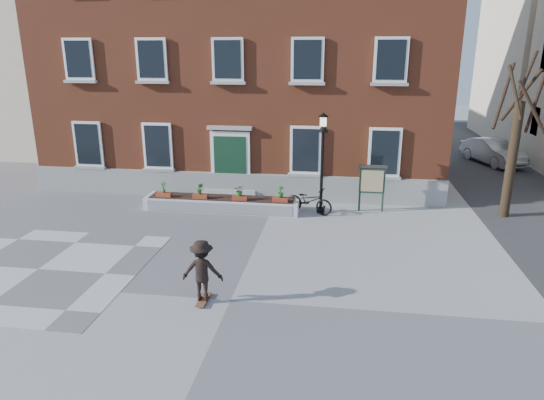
% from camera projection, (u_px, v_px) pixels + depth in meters
% --- Properties ---
extents(ground, '(100.00, 100.00, 0.00)m').
position_uv_depth(ground, '(231.00, 300.00, 12.43)').
color(ground, gray).
rests_on(ground, ground).
extents(checker_patch, '(6.00, 6.00, 0.01)m').
position_uv_depth(checker_patch, '(38.00, 269.00, 14.19)').
color(checker_patch, slate).
rests_on(checker_patch, ground).
extents(distant_building, '(10.00, 12.00, 13.00)m').
position_uv_depth(distant_building, '(29.00, 45.00, 31.88)').
color(distant_building, beige).
rests_on(distant_building, ground).
extents(bicycle, '(2.04, 1.26, 1.01)m').
position_uv_depth(bicycle, '(309.00, 201.00, 19.01)').
color(bicycle, black).
rests_on(bicycle, ground).
extents(parked_car, '(2.88, 4.53, 1.41)m').
position_uv_depth(parked_car, '(493.00, 152.00, 27.24)').
color(parked_car, '#B2B5B7').
rests_on(parked_car, ground).
extents(brick_building, '(18.40, 10.85, 12.60)m').
position_uv_depth(brick_building, '(251.00, 47.00, 24.07)').
color(brick_building, brown).
rests_on(brick_building, ground).
extents(planter_assembly, '(6.20, 1.12, 1.15)m').
position_uv_depth(planter_assembly, '(222.00, 203.00, 19.40)').
color(planter_assembly, silver).
rests_on(planter_assembly, ground).
extents(bare_tree, '(1.83, 1.83, 6.16)m').
position_uv_depth(bare_tree, '(514.00, 145.00, 17.96)').
color(bare_tree, '#312316').
rests_on(bare_tree, ground).
extents(lamp_post, '(0.40, 0.40, 3.93)m').
position_uv_depth(lamp_post, '(322.00, 149.00, 18.45)').
color(lamp_post, black).
rests_on(lamp_post, ground).
extents(notice_board, '(1.10, 0.16, 1.87)m').
position_uv_depth(notice_board, '(372.00, 181.00, 18.99)').
color(notice_board, '#183122').
rests_on(notice_board, ground).
extents(skateboarder, '(1.07, 0.78, 1.67)m').
position_uv_depth(skateboarder, '(202.00, 270.00, 12.12)').
color(skateboarder, brown).
rests_on(skateboarder, ground).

